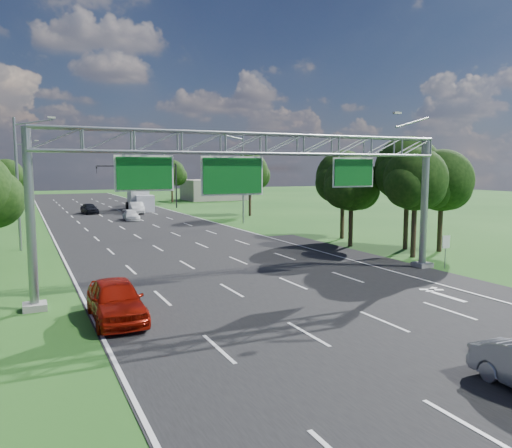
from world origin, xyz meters
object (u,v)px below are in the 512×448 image
box_truck (139,199)px  red_coupe (116,300)px  traffic_signal (154,175)px  sign_gantry (265,156)px  regulatory_sign (446,245)px

box_truck → red_coupe: bearing=-97.3°
traffic_signal → sign_gantry: bearing=-97.7°
sign_gantry → traffic_signal: sign_gantry is taller
regulatory_sign → red_coupe: (-20.40, -2.07, -0.65)m
sign_gantry → regulatory_sign: 13.25m
sign_gantry → box_truck: (4.47, 51.37, -5.25)m
regulatory_sign → traffic_signal: 54.37m
regulatory_sign → red_coupe: size_ratio=0.42×
traffic_signal → red_coupe: bearing=-105.4°
red_coupe → regulatory_sign: bearing=6.6°
red_coupe → box_truck: (12.80, 54.46, 0.79)m
sign_gantry → regulatory_sign: (12.07, -1.02, -5.38)m
red_coupe → box_truck: size_ratio=0.54×
traffic_signal → red_coupe: traffic_signal is taller
sign_gantry → box_truck: bearing=85.0°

